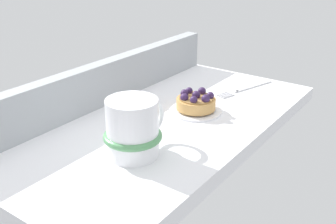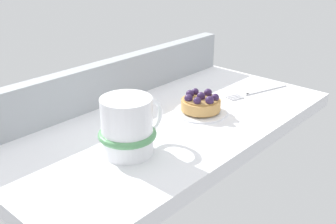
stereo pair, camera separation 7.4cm
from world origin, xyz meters
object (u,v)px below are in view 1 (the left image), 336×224
(dessert_plate, at_px, (196,110))
(coffee_mug, at_px, (133,129))
(dessert_fork, at_px, (246,88))
(raspberry_tart, at_px, (196,101))

(dessert_plate, height_order, coffee_mug, coffee_mug)
(dessert_plate, height_order, dessert_fork, dessert_plate)
(dessert_fork, bearing_deg, dessert_plate, 171.98)
(raspberry_tart, height_order, coffee_mug, coffee_mug)
(dessert_plate, bearing_deg, coffee_mug, -176.68)
(raspberry_tart, relative_size, coffee_mug, 0.61)
(dessert_fork, bearing_deg, coffee_mug, 178.06)
(raspberry_tart, distance_m, coffee_mug, 0.21)
(dessert_plate, xyz_separation_m, raspberry_tart, (-0.00, -0.00, 0.02))
(dessert_plate, bearing_deg, dessert_fork, -8.02)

